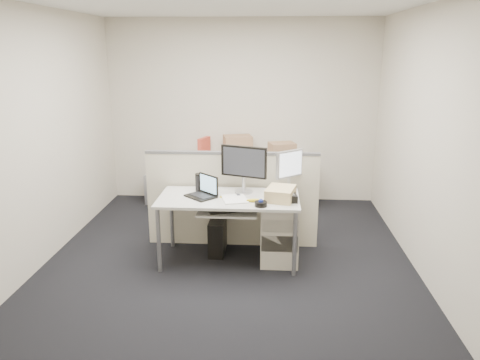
# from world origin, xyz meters

# --- Properties ---
(floor) EXTENTS (4.00, 4.50, 0.01)m
(floor) POSITION_xyz_m (0.00, 0.00, -0.01)
(floor) COLOR black
(floor) RESTS_ON ground
(ceiling) EXTENTS (4.00, 4.50, 0.01)m
(ceiling) POSITION_xyz_m (0.00, 0.00, 2.70)
(ceiling) COLOR white
(ceiling) RESTS_ON ground
(wall_back) EXTENTS (4.00, 0.02, 2.70)m
(wall_back) POSITION_xyz_m (0.00, 2.25, 1.35)
(wall_back) COLOR beige
(wall_back) RESTS_ON ground
(wall_front) EXTENTS (4.00, 0.02, 2.70)m
(wall_front) POSITION_xyz_m (0.00, -2.25, 1.35)
(wall_front) COLOR beige
(wall_front) RESTS_ON ground
(wall_left) EXTENTS (0.02, 4.50, 2.70)m
(wall_left) POSITION_xyz_m (-2.00, 0.00, 1.35)
(wall_left) COLOR beige
(wall_left) RESTS_ON ground
(wall_right) EXTENTS (0.02, 4.50, 2.70)m
(wall_right) POSITION_xyz_m (2.00, 0.00, 1.35)
(wall_right) COLOR beige
(wall_right) RESTS_ON ground
(desk) EXTENTS (1.50, 0.75, 0.73)m
(desk) POSITION_xyz_m (0.00, 0.00, 0.66)
(desk) COLOR silver
(desk) RESTS_ON floor
(keyboard_tray) EXTENTS (0.62, 0.32, 0.02)m
(keyboard_tray) POSITION_xyz_m (0.00, -0.18, 0.62)
(keyboard_tray) COLOR silver
(keyboard_tray) RESTS_ON desk
(drawer_pedestal) EXTENTS (0.40, 0.55, 0.65)m
(drawer_pedestal) POSITION_xyz_m (0.55, 0.05, 0.33)
(drawer_pedestal) COLOR beige
(drawer_pedestal) RESTS_ON floor
(cubicle_partition) EXTENTS (2.00, 0.06, 1.10)m
(cubicle_partition) POSITION_xyz_m (0.00, 0.45, 0.55)
(cubicle_partition) COLOR beige
(cubicle_partition) RESTS_ON floor
(back_counter) EXTENTS (2.00, 0.60, 0.72)m
(back_counter) POSITION_xyz_m (0.00, 1.93, 0.36)
(back_counter) COLOR beige
(back_counter) RESTS_ON floor
(monitor_main) EXTENTS (0.56, 0.36, 0.52)m
(monitor_main) POSITION_xyz_m (0.15, 0.18, 0.99)
(monitor_main) COLOR black
(monitor_main) RESTS_ON desk
(monitor_small) EXTENTS (0.40, 0.37, 0.44)m
(monitor_small) POSITION_xyz_m (0.65, 0.32, 0.95)
(monitor_small) COLOR #B7B7BC
(monitor_small) RESTS_ON desk
(laptop) EXTENTS (0.38, 0.38, 0.23)m
(laptop) POSITION_xyz_m (-0.30, -0.02, 0.84)
(laptop) COLOR black
(laptop) RESTS_ON desk
(trackball) EXTENTS (0.15, 0.15, 0.05)m
(trackball) POSITION_xyz_m (0.35, -0.28, 0.75)
(trackball) COLOR black
(trackball) RESTS_ON desk
(desk_phone) EXTENTS (0.25, 0.22, 0.07)m
(desk_phone) POSITION_xyz_m (0.60, -0.09, 0.77)
(desk_phone) COLOR black
(desk_phone) RESTS_ON desk
(paper_stack) EXTENTS (0.32, 0.37, 0.01)m
(paper_stack) POSITION_xyz_m (0.07, -0.08, 0.74)
(paper_stack) COLOR white
(paper_stack) RESTS_ON desk
(sticky_pad) EXTENTS (0.09, 0.09, 0.01)m
(sticky_pad) POSITION_xyz_m (-0.05, 0.00, 0.74)
(sticky_pad) COLOR gold
(sticky_pad) RESTS_ON desk
(travel_mug) EXTENTS (0.11, 0.11, 0.18)m
(travel_mug) POSITION_xyz_m (-0.35, 0.22, 0.82)
(travel_mug) COLOR black
(travel_mug) RESTS_ON desk
(banana) EXTENTS (0.17, 0.05, 0.04)m
(banana) POSITION_xyz_m (0.28, -0.15, 0.75)
(banana) COLOR yellow
(banana) RESTS_ON desk
(cellphone) EXTENTS (0.08, 0.11, 0.01)m
(cellphone) POSITION_xyz_m (0.10, 0.05, 0.74)
(cellphone) COLOR black
(cellphone) RESTS_ON desk
(manila_folders) EXTENTS (0.34, 0.40, 0.13)m
(manila_folders) POSITION_xyz_m (0.55, -0.05, 0.80)
(manila_folders) COLOR #EFC488
(manila_folders) RESTS_ON desk
(keyboard) EXTENTS (0.53, 0.32, 0.03)m
(keyboard) POSITION_xyz_m (0.05, -0.14, 0.64)
(keyboard) COLOR black
(keyboard) RESTS_ON keyboard_tray
(pc_tower_desk) EXTENTS (0.17, 0.43, 0.40)m
(pc_tower_desk) POSITION_xyz_m (-0.15, 0.20, 0.20)
(pc_tower_desk) COLOR black
(pc_tower_desk) RESTS_ON floor
(pc_tower_spare_dark) EXTENTS (0.20, 0.47, 0.44)m
(pc_tower_spare_dark) POSITION_xyz_m (-1.05, 1.63, 0.22)
(pc_tower_spare_dark) COLOR black
(pc_tower_spare_dark) RESTS_ON floor
(pc_tower_spare_silver) EXTENTS (0.27, 0.51, 0.45)m
(pc_tower_spare_silver) POSITION_xyz_m (-1.30, 2.03, 0.23)
(pc_tower_spare_silver) COLOR #B7B7BC
(pc_tower_spare_silver) RESTS_ON floor
(cardboard_box_left) EXTENTS (0.46, 0.39, 0.30)m
(cardboard_box_left) POSITION_xyz_m (-0.05, 2.05, 0.87)
(cardboard_box_left) COLOR #A07456
(cardboard_box_left) RESTS_ON back_counter
(cardboard_box_right) EXTENTS (0.42, 0.36, 0.25)m
(cardboard_box_right) POSITION_xyz_m (0.60, 1.81, 0.85)
(cardboard_box_right) COLOR #A07456
(cardboard_box_right) RESTS_ON back_counter
(red_binder) EXTENTS (0.16, 0.30, 0.27)m
(red_binder) POSITION_xyz_m (-0.55, 2.03, 0.86)
(red_binder) COLOR #BB3D2A
(red_binder) RESTS_ON back_counter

